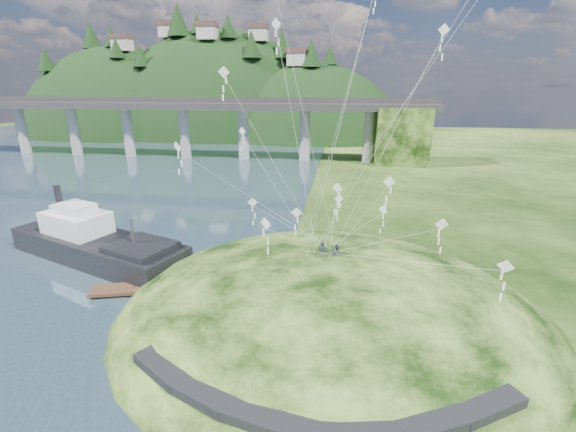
# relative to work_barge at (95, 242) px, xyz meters

# --- Properties ---
(ground) EXTENTS (320.00, 320.00, 0.00)m
(ground) POSITION_rel_work_barge_xyz_m (17.43, -9.33, -1.89)
(ground) COLOR black
(ground) RESTS_ON ground
(grass_hill) EXTENTS (36.00, 32.00, 13.00)m
(grass_hill) POSITION_rel_work_barge_xyz_m (25.43, -7.33, -3.39)
(grass_hill) COLOR black
(grass_hill) RESTS_ON ground
(footpath) EXTENTS (22.29, 5.84, 0.83)m
(footpath) POSITION_rel_work_barge_xyz_m (24.89, -19.07, 0.20)
(footpath) COLOR black
(footpath) RESTS_ON ground
(bridge) EXTENTS (160.00, 11.00, 15.00)m
(bridge) POSITION_rel_work_barge_xyz_m (-9.03, 60.74, 7.82)
(bridge) COLOR #2D2B2B
(bridge) RESTS_ON ground
(far_ridge) EXTENTS (153.00, 70.00, 94.50)m
(far_ridge) POSITION_rel_work_barge_xyz_m (-26.15, 112.84, -9.32)
(far_ridge) COLOR black
(far_ridge) RESTS_ON ground
(work_barge) EXTENTS (22.23, 13.06, 7.54)m
(work_barge) POSITION_rel_work_barge_xyz_m (0.00, 0.00, 0.00)
(work_barge) COLOR black
(work_barge) RESTS_ON ground
(wooden_dock) EXTENTS (12.62, 5.38, 0.90)m
(wooden_dock) POSITION_rel_work_barge_xyz_m (10.25, -5.51, -1.49)
(wooden_dock) COLOR #3E2519
(wooden_dock) RESTS_ON ground
(kite_flyers) EXTENTS (2.04, 1.10, 1.86)m
(kite_flyers) POSITION_rel_work_barge_xyz_m (25.32, -6.20, 3.97)
(kite_flyers) COLOR #23262F
(kite_flyers) RESTS_ON ground
(kite_swarm) EXTENTS (20.60, 13.35, 21.44)m
(kite_swarm) POSITION_rel_work_barge_xyz_m (25.70, -8.22, 13.32)
(kite_swarm) COLOR white
(kite_swarm) RESTS_ON ground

